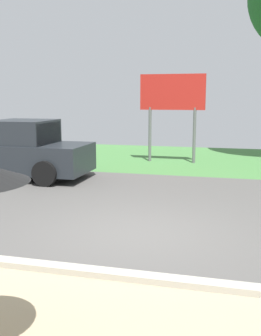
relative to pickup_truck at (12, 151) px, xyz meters
The scene contains 3 objects.
ground_plane 5.56m from the pickup_truck, 15.69° to the right, with size 40.00×22.00×0.20m.
pickup_truck is the anchor object (origin of this frame).
roadside_billboard 6.61m from the pickup_truck, 44.00° to the left, with size 2.60×0.12×3.50m.
Camera 1 is at (1.79, -7.35, 2.62)m, focal length 43.42 mm.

